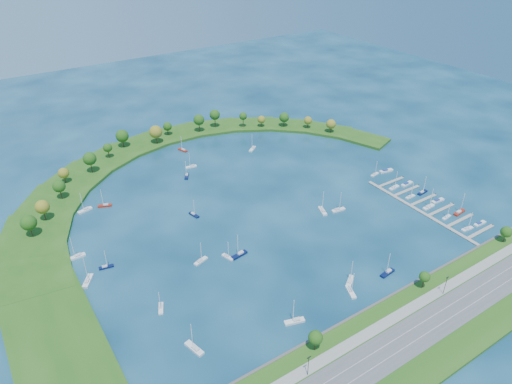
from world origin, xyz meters
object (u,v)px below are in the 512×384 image
docked_boat_8 (394,187)px  harbor_tower (160,134)px  moored_boat_7 (191,166)px  docked_boat_0 (467,228)px  moored_boat_6 (350,281)px  moored_boat_1 (351,291)px  docked_boat_11 (386,171)px  moored_boat_9 (194,214)px  docked_boat_9 (407,184)px  moored_boat_2 (77,256)px  dock_system (427,207)px  docked_boat_7 (422,192)px  docked_boat_10 (375,174)px  docked_boat_3 (459,212)px  moored_boat_13 (105,205)px  moored_boat_3 (85,210)px  moored_boat_16 (239,254)px  moored_boat_20 (388,272)px  docked_boat_1 (480,224)px  moored_boat_17 (183,150)px  docked_boat_4 (429,207)px  moored_boat_4 (252,148)px  moored_boat_18 (338,209)px  moored_boat_11 (194,348)px  moored_boat_10 (228,256)px  moored_boat_14 (161,308)px  moored_boat_19 (201,260)px  docked_boat_6 (410,196)px  docked_boat_2 (447,217)px  moored_boat_12 (295,321)px  moored_boat_8 (88,280)px  moored_boat_15 (106,266)px  moored_boat_5 (323,211)px

docked_boat_8 → harbor_tower: bearing=116.0°
moored_boat_7 → docked_boat_0: bearing=130.4°
moored_boat_6 → moored_boat_1: bearing=-164.2°
docked_boat_8 → docked_boat_11: docked_boat_8 is taller
moored_boat_9 → docked_boat_9: 139.59m
moored_boat_2 → moored_boat_7: bearing=-149.7°
dock_system → docked_boat_7: (10.72, 12.51, 0.55)m
docked_boat_10 → docked_boat_3: bearing=-92.4°
moored_boat_13 → docked_boat_0: 211.48m
moored_boat_3 → moored_boat_16: (55.13, -86.03, 0.03)m
moored_boat_20 → moored_boat_9: bearing=-66.3°
moored_boat_20 → docked_boat_1: 75.64m
docked_boat_8 → docked_boat_9: (10.45, -1.34, -0.21)m
moored_boat_17 → docked_boat_4: 176.53m
docked_boat_9 → docked_boat_10: (-8.02, 20.72, 0.16)m
docked_boat_11 → moored_boat_4: bearing=135.8°
moored_boat_3 → moored_boat_18: 150.99m
harbor_tower → moored_boat_18: size_ratio=0.37×
moored_boat_1 → moored_boat_17: bearing=-158.4°
docked_boat_9 → moored_boat_11: bearing=-170.4°
moored_boat_17 → moored_boat_10: bearing=144.8°
docked_boat_0 → docked_boat_8: bearing=97.0°
moored_boat_14 → docked_boat_9: size_ratio=1.11×
moored_boat_19 → docked_boat_0: moored_boat_19 is taller
moored_boat_7 → docked_boat_11: size_ratio=1.12×
moored_boat_7 → docked_boat_3: docked_boat_3 is taller
moored_boat_19 → docked_boat_6: (138.09, -16.29, -0.03)m
docked_boat_4 → docked_boat_7: docked_boat_4 is taller
moored_boat_11 → moored_boat_1: bearing=-112.0°
docked_boat_0 → docked_boat_6: bearing=97.0°
harbor_tower → docked_boat_0: docked_boat_0 is taller
moored_boat_2 → moored_boat_13: 48.62m
moored_boat_17 → docked_boat_2: moored_boat_17 is taller
moored_boat_14 → docked_boat_6: 168.22m
moored_boat_2 → moored_boat_14: moored_boat_2 is taller
docked_boat_8 → docked_boat_10: docked_boat_8 is taller
moored_boat_7 → dock_system: bearing=135.7°
dock_system → moored_boat_17: moored_boat_17 is taller
docked_boat_3 → dock_system: bearing=119.2°
moored_boat_4 → moored_boat_12: 171.34m
moored_boat_8 → moored_boat_19: size_ratio=1.19×
moored_boat_7 → moored_boat_14: (-71.49, -113.82, -0.02)m
moored_boat_6 → moored_boat_9: moored_boat_6 is taller
moored_boat_8 → moored_boat_3: bearing=19.0°
moored_boat_2 → docked_boat_1: moored_boat_2 is taller
moored_boat_15 → docked_boat_4: bearing=-5.9°
moored_boat_6 → moored_boat_10: (-40.07, 48.15, -0.06)m
docked_boat_4 → docked_boat_10: bearing=84.1°
moored_boat_4 → moored_boat_13: 118.12m
moored_boat_5 → moored_boat_18: bearing=-96.4°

